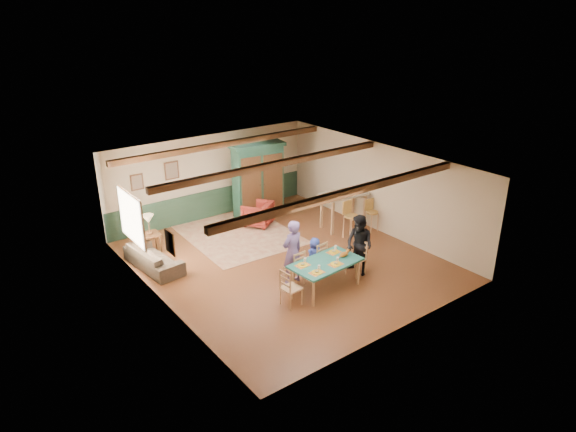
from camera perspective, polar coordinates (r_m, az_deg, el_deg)
floor at (r=13.92m, az=-0.33°, el=-4.97°), size 8.00×8.00×0.00m
wall_back at (r=16.55m, az=-8.63°, el=4.36°), size 7.00×0.02×2.70m
wall_left at (r=11.79m, az=-14.17°, el=-3.65°), size 0.02×8.00×2.70m
wall_right at (r=15.56m, az=10.10°, el=3.09°), size 0.02×8.00×2.70m
ceiling at (r=12.91m, az=-0.35°, el=5.75°), size 7.00×8.00×0.02m
wainscot_back at (r=16.83m, az=-8.42°, el=1.42°), size 6.95×0.03×0.90m
ceiling_beam_front at (r=11.26m, az=6.64°, el=2.61°), size 6.95×0.16×0.16m
ceiling_beam_mid at (r=13.24m, az=-1.38°, el=5.77°), size 6.95×0.16×0.16m
ceiling_beam_back at (r=15.36m, az=-7.09°, el=7.93°), size 6.95×0.16×0.16m
window_left at (r=13.19m, az=-17.08°, el=-0.19°), size 0.06×1.60×1.30m
picture_left_wall at (r=11.13m, az=-12.98°, el=-2.86°), size 0.04×0.42×0.52m
picture_back_a at (r=15.85m, az=-12.80°, el=4.96°), size 0.45×0.04×0.55m
picture_back_b at (r=15.51m, az=-16.43°, el=3.63°), size 0.38×0.04×0.48m
dining_table at (r=12.47m, az=4.16°, el=-6.61°), size 1.79×1.09×0.72m
dining_chair_far_left at (r=12.62m, az=0.71°, el=-5.66°), size 0.43×0.45×0.91m
dining_chair_far_right at (r=13.09m, az=3.22°, el=-4.62°), size 0.43×0.45×0.91m
dining_chair_end_left at (r=11.76m, az=0.35°, el=-7.93°), size 0.45×0.43×0.91m
dining_chair_end_right at (r=13.15m, az=7.57°, el=-4.67°), size 0.45×0.43×0.91m
person_man at (r=12.51m, az=0.49°, el=-4.04°), size 0.63×0.44×1.65m
person_woman at (r=13.07m, az=7.92°, el=-3.23°), size 0.66×0.81×1.58m
person_child at (r=13.13m, az=2.98°, el=-4.40°), size 0.49×0.34×0.96m
cat at (r=12.55m, az=6.23°, el=-4.20°), size 0.35×0.16×0.17m
place_setting_near_left at (r=11.79m, az=3.23°, el=-6.09°), size 0.40×0.32×0.11m
place_setting_near_center at (r=12.19m, az=5.33°, el=-5.16°), size 0.40×0.32×0.11m
place_setting_far_left at (r=12.10m, az=1.64°, el=-5.29°), size 0.40×0.32×0.11m
place_setting_far_right at (r=12.76m, az=5.12°, el=-3.83°), size 0.40×0.32×0.11m
area_rug at (r=15.50m, az=-5.42°, el=-2.08°), size 3.05×3.57×0.01m
armoire at (r=16.46m, az=-3.35°, el=3.98°), size 1.80×0.92×2.43m
armchair at (r=16.00m, az=-3.38°, el=0.25°), size 1.14×1.14×0.76m
sofa at (r=13.89m, az=-14.70°, el=-4.51°), size 0.96×2.01×0.57m
end_table at (r=14.66m, az=-14.99°, el=-2.99°), size 0.53×0.53×0.61m
table_lamp at (r=14.43m, az=-15.22°, el=-0.91°), size 0.31×0.31×0.55m
counter_table at (r=15.82m, az=6.14°, el=0.61°), size 1.45×0.96×1.13m
bar_stool_left at (r=15.12m, az=7.02°, el=-0.48°), size 0.44×0.47×1.13m
bar_stool_right at (r=15.71m, az=9.31°, el=0.01°), size 0.37×0.41×1.00m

